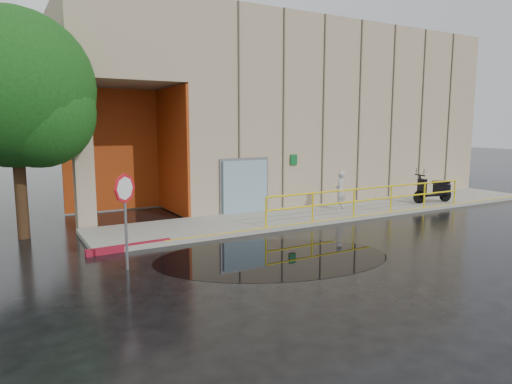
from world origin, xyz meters
TOP-DOWN VIEW (x-y plane):
  - ground at (0.00, 0.00)m, footprint 120.00×120.00m
  - sidewalk at (4.00, 4.50)m, footprint 20.00×3.00m
  - building at (5.10, 10.98)m, footprint 20.00×10.17m
  - guardrail at (4.25, 3.15)m, footprint 9.56×0.06m
  - person at (3.78, 4.52)m, footprint 0.67×0.63m
  - scooter at (8.40, 3.77)m, footprint 1.99×0.95m
  - stop_sign at (-5.50, 1.34)m, footprint 0.59×0.46m
  - red_curb at (-5.00, 3.10)m, footprint 2.41×0.32m
  - puddle at (-1.90, 0.47)m, footprint 7.16×5.64m
  - tree_near at (-7.35, 6.01)m, footprint 4.73×4.73m

SIDE VIEW (x-z plane):
  - ground at x=0.00m, z-range 0.00..0.00m
  - puddle at x=-1.90m, z-range 0.00..0.01m
  - sidewalk at x=4.00m, z-range 0.00..0.15m
  - red_curb at x=-5.00m, z-range 0.00..0.18m
  - guardrail at x=4.25m, z-range 0.16..1.19m
  - person at x=3.78m, z-range 0.15..1.69m
  - scooter at x=8.40m, z-range 0.26..1.77m
  - stop_sign at x=-5.50m, z-range 0.56..2.92m
  - building at x=5.10m, z-range 0.21..8.21m
  - tree_near at x=-7.35m, z-range 0.92..7.86m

